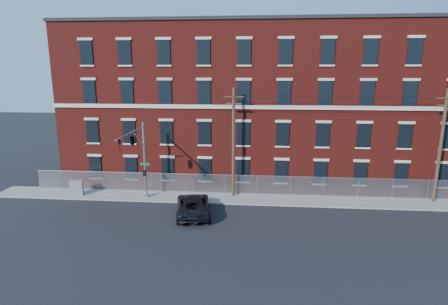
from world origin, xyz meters
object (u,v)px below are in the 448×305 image
traffic_signal_mast (135,147)px  pickup_truck (193,205)px  utility_cabinet (76,188)px  utility_pole_near (233,141)px

traffic_signal_mast → pickup_truck: traffic_signal_mast is taller
traffic_signal_mast → utility_cabinet: traffic_signal_mast is taller
traffic_signal_mast → pickup_truck: size_ratio=1.22×
traffic_signal_mast → utility_pole_near: bearing=23.1°
pickup_truck → utility_cabinet: size_ratio=3.98×
pickup_truck → utility_pole_near: bearing=-134.4°
utility_pole_near → utility_cabinet: bearing=-175.4°
pickup_truck → utility_cabinet: bearing=-26.3°
traffic_signal_mast → utility_pole_near: utility_pole_near is taller
utility_pole_near → utility_cabinet: (-14.67, -1.19, -4.50)m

